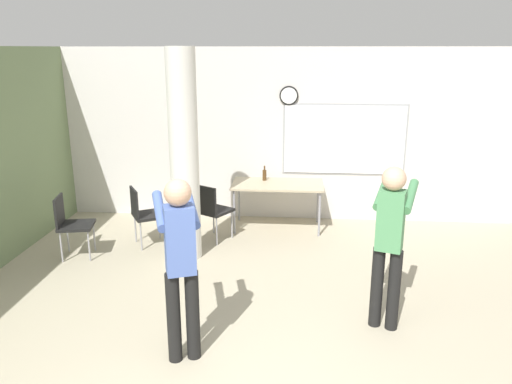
{
  "coord_description": "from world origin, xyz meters",
  "views": [
    {
      "loc": [
        0.39,
        -3.06,
        2.77
      ],
      "look_at": [
        -0.05,
        2.21,
        1.25
      ],
      "focal_mm": 35.0,
      "sensor_mm": 36.0,
      "label": 1
    }
  ],
  "objects": [
    {
      "name": "person_playing_side",
      "position": [
        1.33,
        1.64,
        1.0
      ],
      "size": [
        0.52,
        0.71,
        1.7
      ],
      "color": "black",
      "rests_on": "ground_plane"
    },
    {
      "name": "chair_by_left_wall",
      "position": [
        -2.65,
        3.1,
        0.51
      ],
      "size": [
        0.52,
        0.52,
        0.87
      ],
      "color": "black",
      "rests_on": "ground_plane"
    },
    {
      "name": "wall_back",
      "position": [
        0.03,
        5.06,
        1.4
      ],
      "size": [
        8.0,
        0.15,
        2.8
      ],
      "color": "silver",
      "rests_on": "ground_plane"
    },
    {
      "name": "folding_table",
      "position": [
        0.11,
        4.49,
        0.68
      ],
      "size": [
        1.42,
        0.76,
        0.73
      ],
      "color": "tan",
      "rests_on": "ground_plane"
    },
    {
      "name": "chair_near_pillar",
      "position": [
        -1.77,
        3.6,
        0.51
      ],
      "size": [
        0.6,
        0.6,
        0.87
      ],
      "color": "black",
      "rests_on": "ground_plane"
    },
    {
      "name": "chair_table_left",
      "position": [
        -0.84,
        3.85,
        0.51
      ],
      "size": [
        0.6,
        0.6,
        0.87
      ],
      "color": "black",
      "rests_on": "ground_plane"
    },
    {
      "name": "support_pillar",
      "position": [
        -1.08,
        3.24,
        1.4
      ],
      "size": [
        0.38,
        0.38,
        2.8
      ],
      "color": "silver",
      "rests_on": "ground_plane"
    },
    {
      "name": "bottle_on_table",
      "position": [
        -0.11,
        4.67,
        0.83
      ],
      "size": [
        0.06,
        0.06,
        0.24
      ],
      "color": "#4C3319",
      "rests_on": "folding_table"
    },
    {
      "name": "person_playing_front",
      "position": [
        -0.61,
        0.93,
        1.01
      ],
      "size": [
        0.54,
        0.69,
        1.72
      ],
      "color": "black",
      "rests_on": "ground_plane"
    }
  ]
}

